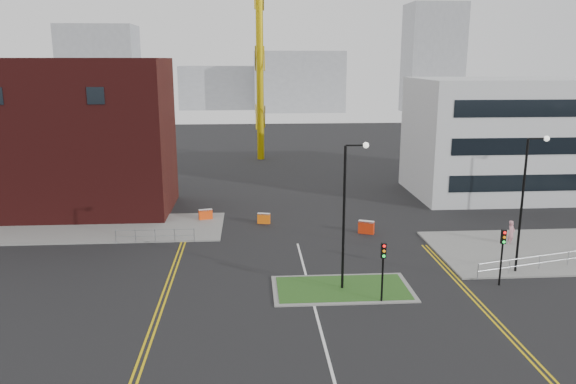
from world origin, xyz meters
name	(u,v)px	position (x,y,z in m)	size (l,w,h in m)	color
ground	(328,357)	(0.00, 0.00, 0.00)	(200.00, 200.00, 0.00)	black
pavement_left	(54,229)	(-20.00, 22.00, 0.06)	(28.00, 8.00, 0.12)	slate
island_kerb	(342,289)	(2.00, 8.00, 0.04)	(8.60, 4.60, 0.08)	slate
grass_island	(342,289)	(2.00, 8.00, 0.06)	(8.00, 4.00, 0.12)	#25551C
brick_building	(36,139)	(-22.97, 28.00, 6.85)	(24.20, 10.07, 14.24)	#451211
office_block	(535,137)	(26.01, 31.97, 6.00)	(25.00, 12.20, 12.00)	silver
streetlamp_island	(348,205)	(2.22, 8.00, 5.41)	(1.46, 0.36, 9.18)	black
streetlamp_right_near	(526,194)	(14.22, 10.00, 5.41)	(1.46, 0.36, 9.18)	black
traffic_light_island	(383,261)	(4.00, 5.98, 2.57)	(0.28, 0.33, 3.65)	black
traffic_light_right	(503,247)	(12.00, 7.98, 2.57)	(0.28, 0.33, 3.65)	black
railing_left	(155,234)	(-11.00, 18.00, 0.74)	(6.05, 0.05, 1.10)	gray
centre_line	(323,337)	(0.00, 2.00, 0.01)	(0.15, 30.00, 0.01)	silver
yellow_left_a	(167,282)	(-9.00, 10.00, 0.01)	(0.12, 24.00, 0.01)	gold
yellow_left_b	(172,282)	(-8.70, 10.00, 0.01)	(0.12, 24.00, 0.01)	gold
yellow_right_a	(473,299)	(9.50, 6.00, 0.01)	(0.12, 20.00, 0.01)	gold
yellow_right_b	(478,299)	(9.80, 6.00, 0.01)	(0.12, 20.00, 0.01)	gold
skyline_a	(100,71)	(-40.00, 120.00, 11.00)	(18.00, 12.00, 22.00)	gray
skyline_b	(299,81)	(10.00, 130.00, 8.00)	(24.00, 12.00, 16.00)	gray
skyline_c	(433,59)	(45.00, 125.00, 14.00)	(14.00, 12.00, 28.00)	gray
skyline_d	(233,87)	(-8.00, 140.00, 6.00)	(30.00, 12.00, 12.00)	gray
pedestrian	(511,233)	(16.26, 15.57, 0.97)	(0.71, 0.46, 1.94)	#CE8592
barrier_left	(206,214)	(-7.56, 24.00, 0.54)	(1.25, 0.70, 1.00)	#F8460D
barrier_mid	(264,218)	(-2.45, 22.69, 0.49)	(1.13, 0.59, 0.91)	orange
barrier_right	(366,227)	(5.82, 19.23, 0.58)	(1.33, 0.90, 1.07)	red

